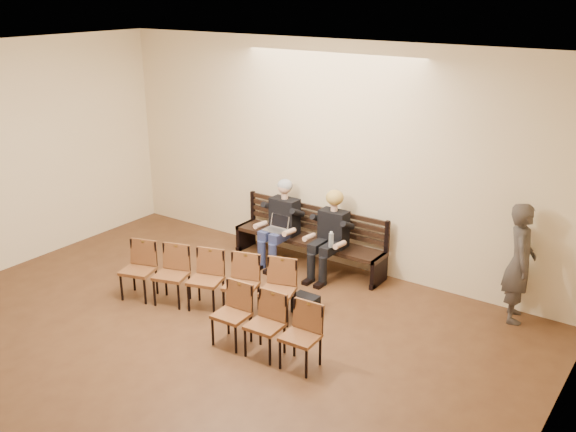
{
  "coord_description": "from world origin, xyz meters",
  "views": [
    {
      "loc": [
        4.94,
        -3.27,
        4.22
      ],
      "look_at": [
        -0.13,
        4.05,
        1.01
      ],
      "focal_mm": 40.0,
      "sensor_mm": 36.0,
      "label": 1
    }
  ],
  "objects_px": {
    "laptop": "(275,232)",
    "water_bottle": "(331,248)",
    "seated_woman": "(330,237)",
    "bag": "(306,304)",
    "chair_row_back": "(205,281)",
    "bench": "(308,252)",
    "seated_man": "(281,222)",
    "passerby": "(521,254)",
    "chair_row_front": "(265,326)"
  },
  "relations": [
    {
      "from": "bench",
      "to": "seated_man",
      "type": "height_order",
      "value": "seated_man"
    },
    {
      "from": "bench",
      "to": "water_bottle",
      "type": "height_order",
      "value": "water_bottle"
    },
    {
      "from": "seated_woman",
      "to": "chair_row_front",
      "type": "distance_m",
      "value": 2.48
    },
    {
      "from": "bag",
      "to": "chair_row_front",
      "type": "height_order",
      "value": "chair_row_front"
    },
    {
      "from": "laptop",
      "to": "bag",
      "type": "relative_size",
      "value": 0.99
    },
    {
      "from": "passerby",
      "to": "chair_row_front",
      "type": "height_order",
      "value": "passerby"
    },
    {
      "from": "seated_man",
      "to": "bench",
      "type": "bearing_deg",
      "value": 15.23
    },
    {
      "from": "seated_man",
      "to": "seated_woman",
      "type": "xyz_separation_m",
      "value": [
        0.91,
        0.0,
        -0.05
      ]
    },
    {
      "from": "passerby",
      "to": "seated_woman",
      "type": "bearing_deg",
      "value": 75.23
    },
    {
      "from": "bench",
      "to": "bag",
      "type": "height_order",
      "value": "bench"
    },
    {
      "from": "bench",
      "to": "passerby",
      "type": "relative_size",
      "value": 1.39
    },
    {
      "from": "laptop",
      "to": "chair_row_front",
      "type": "height_order",
      "value": "chair_row_front"
    },
    {
      "from": "seated_woman",
      "to": "bag",
      "type": "relative_size",
      "value": 3.66
    },
    {
      "from": "passerby",
      "to": "seated_man",
      "type": "bearing_deg",
      "value": 74.09
    },
    {
      "from": "water_bottle",
      "to": "chair_row_front",
      "type": "xyz_separation_m",
      "value": [
        0.38,
        -2.16,
        -0.18
      ]
    },
    {
      "from": "laptop",
      "to": "water_bottle",
      "type": "xyz_separation_m",
      "value": [
        1.06,
        -0.05,
        0.0
      ]
    },
    {
      "from": "seated_man",
      "to": "water_bottle",
      "type": "distance_m",
      "value": 1.11
    },
    {
      "from": "water_bottle",
      "to": "passerby",
      "type": "bearing_deg",
      "value": 10.28
    },
    {
      "from": "passerby",
      "to": "bench",
      "type": "bearing_deg",
      "value": 72.43
    },
    {
      "from": "seated_man",
      "to": "bag",
      "type": "relative_size",
      "value": 3.93
    },
    {
      "from": "bench",
      "to": "chair_row_back",
      "type": "distance_m",
      "value": 2.06
    },
    {
      "from": "seated_man",
      "to": "bag",
      "type": "xyz_separation_m",
      "value": [
        1.28,
        -1.23,
        -0.54
      ]
    },
    {
      "from": "laptop",
      "to": "water_bottle",
      "type": "height_order",
      "value": "same"
    },
    {
      "from": "seated_man",
      "to": "laptop",
      "type": "bearing_deg",
      "value": -85.45
    },
    {
      "from": "seated_man",
      "to": "passerby",
      "type": "height_order",
      "value": "passerby"
    },
    {
      "from": "bench",
      "to": "chair_row_back",
      "type": "bearing_deg",
      "value": -100.25
    },
    {
      "from": "chair_row_back",
      "to": "laptop",
      "type": "bearing_deg",
      "value": 75.24
    },
    {
      "from": "laptop",
      "to": "seated_woman",
      "type": "bearing_deg",
      "value": 15.88
    },
    {
      "from": "seated_woman",
      "to": "chair_row_back",
      "type": "bearing_deg",
      "value": -113.78
    },
    {
      "from": "seated_woman",
      "to": "bag",
      "type": "height_order",
      "value": "seated_woman"
    },
    {
      "from": "seated_man",
      "to": "chair_row_back",
      "type": "height_order",
      "value": "seated_man"
    },
    {
      "from": "seated_man",
      "to": "chair_row_front",
      "type": "distance_m",
      "value": 2.83
    },
    {
      "from": "passerby",
      "to": "chair_row_back",
      "type": "relative_size",
      "value": 0.74
    },
    {
      "from": "laptop",
      "to": "bag",
      "type": "xyz_separation_m",
      "value": [
        1.27,
        -1.04,
        -0.45
      ]
    },
    {
      "from": "laptop",
      "to": "bench",
      "type": "bearing_deg",
      "value": 40.12
    },
    {
      "from": "bag",
      "to": "bench",
      "type": "bearing_deg",
      "value": 121.92
    },
    {
      "from": "seated_man",
      "to": "seated_woman",
      "type": "relative_size",
      "value": 1.07
    },
    {
      "from": "water_bottle",
      "to": "bag",
      "type": "xyz_separation_m",
      "value": [
        0.2,
        -0.98,
        -0.45
      ]
    },
    {
      "from": "bag",
      "to": "chair_row_back",
      "type": "xyz_separation_m",
      "value": [
        -1.21,
        -0.67,
        0.29
      ]
    },
    {
      "from": "bench",
      "to": "laptop",
      "type": "distance_m",
      "value": 0.63
    },
    {
      "from": "seated_man",
      "to": "laptop",
      "type": "relative_size",
      "value": 3.98
    },
    {
      "from": "seated_woman",
      "to": "laptop",
      "type": "height_order",
      "value": "seated_woman"
    },
    {
      "from": "bag",
      "to": "passerby",
      "type": "height_order",
      "value": "passerby"
    },
    {
      "from": "bench",
      "to": "passerby",
      "type": "height_order",
      "value": "passerby"
    },
    {
      "from": "chair_row_front",
      "to": "water_bottle",
      "type": "bearing_deg",
      "value": 97.57
    },
    {
      "from": "seated_man",
      "to": "chair_row_front",
      "type": "relative_size",
      "value": 0.96
    },
    {
      "from": "chair_row_back",
      "to": "seated_woman",
      "type": "bearing_deg",
      "value": 49.47
    },
    {
      "from": "chair_row_front",
      "to": "seated_man",
      "type": "bearing_deg",
      "value": 118.78
    },
    {
      "from": "water_bottle",
      "to": "chair_row_front",
      "type": "bearing_deg",
      "value": -79.89
    },
    {
      "from": "seated_woman",
      "to": "laptop",
      "type": "distance_m",
      "value": 0.92
    }
  ]
}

